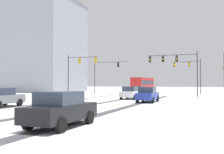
{
  "coord_description": "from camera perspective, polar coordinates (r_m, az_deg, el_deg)",
  "views": [
    {
      "loc": [
        11.43,
        -6.74,
        1.98
      ],
      "look_at": [
        0.0,
        23.07,
        2.8
      ],
      "focal_mm": 41.41,
      "sensor_mm": 36.0,
      "label": 1
    }
  ],
  "objects": [
    {
      "name": "wheel_track_right_lane",
      "position": [
        25.52,
        -3.18,
        -5.91
      ],
      "size": [
        0.78,
        36.25,
        0.01
      ],
      "primitive_type": "cube",
      "color": "#424247",
      "rests_on": "ground"
    },
    {
      "name": "traffic_signal_far_right",
      "position": [
        49.99,
        17.01,
        1.59
      ],
      "size": [
        5.05,
        0.59,
        6.5
      ],
      "color": "#47474C",
      "rests_on": "ground"
    },
    {
      "name": "car_white_second",
      "position": [
        32.93,
        4.06,
        -3.49
      ],
      "size": [
        1.88,
        4.12,
        1.62
      ],
      "color": "silver",
      "rests_on": "ground"
    },
    {
      "name": "wheel_track_center",
      "position": [
        24.23,
        5.01,
        -6.14
      ],
      "size": [
        0.84,
        36.25,
        0.01
      ],
      "primitive_type": "cube",
      "color": "#424247",
      "rests_on": "ground"
    },
    {
      "name": "car_grey_fourth",
      "position": [
        23.78,
        -23.24,
        -4.15
      ],
      "size": [
        1.94,
        4.15,
        1.62
      ],
      "color": "slate",
      "rests_on": "ground"
    },
    {
      "name": "car_black_fifth",
      "position": [
        12.1,
        -11.25,
        -6.95
      ],
      "size": [
        1.87,
        4.12,
        1.62
      ],
      "color": "black",
      "rests_on": "ground"
    },
    {
      "name": "car_yellow_cab_lead",
      "position": [
        38.52,
        5.73,
        -3.2
      ],
      "size": [
        1.89,
        4.13,
        1.62
      ],
      "color": "yellow",
      "rests_on": "ground"
    },
    {
      "name": "traffic_signal_near_left",
      "position": [
        40.82,
        -7.51,
        2.22
      ],
      "size": [
        5.0,
        0.58,
        6.5
      ],
      "color": "#47474C",
      "rests_on": "ground"
    },
    {
      "name": "wheel_track_left_lane",
      "position": [
        28.05,
        -12.97,
        -5.47
      ],
      "size": [
        0.72,
        36.25,
        0.01
      ],
      "primitive_type": "cube",
      "color": "#424247",
      "rests_on": "ground"
    },
    {
      "name": "sidewalk_kerb_right",
      "position": [
        21.66,
        20.15,
        -6.46
      ],
      "size": [
        4.0,
        36.25,
        0.12
      ],
      "primitive_type": "cube",
      "color": "white",
      "rests_on": "ground"
    },
    {
      "name": "bus_oncoming",
      "position": [
        61.95,
        6.82,
        -1.45
      ],
      "size": [
        3.03,
        11.1,
        3.38
      ],
      "color": "#B21E1E",
      "rests_on": "ground"
    },
    {
      "name": "car_blue_third",
      "position": [
        27.69,
        7.88,
        -3.86
      ],
      "size": [
        1.86,
        4.11,
        1.62
      ],
      "color": "#233899",
      "rests_on": "ground"
    },
    {
      "name": "office_building_far_left_block",
      "position": [
        67.57,
        -16.48,
        6.35
      ],
      "size": [
        21.23,
        16.18,
        22.21
      ],
      "color": "#9399A3",
      "rests_on": "ground"
    },
    {
      "name": "traffic_signal_near_right",
      "position": [
        38.05,
        14.03,
        2.86
      ],
      "size": [
        7.11,
        0.39,
        6.5
      ],
      "color": "#47474C",
      "rests_on": "ground"
    },
    {
      "name": "traffic_signal_far_left",
      "position": [
        49.68,
        -1.75,
        1.41
      ],
      "size": [
        6.97,
        0.48,
        6.5
      ],
      "color": "#47474C",
      "rests_on": "ground"
    }
  ]
}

